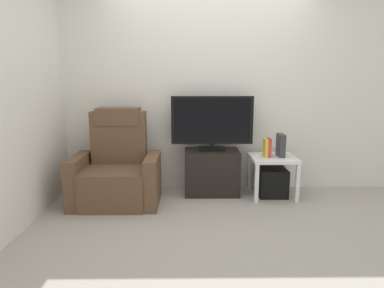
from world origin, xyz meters
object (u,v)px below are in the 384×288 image
object	(u,v)px
television	(212,122)
recliner_armchair	(117,170)
tv_stand	(212,172)
side_table	(273,163)
book_middle	(269,148)
subwoofer_box	(272,182)
book_leftmost	(266,148)
game_console	(281,145)

from	to	relation	value
television	recliner_armchair	distance (m)	1.27
tv_stand	television	xyz separation A→B (m)	(-0.00, 0.02, 0.62)
side_table	book_middle	world-z (taller)	book_middle
tv_stand	television	distance (m)	0.62
side_table	recliner_armchair	bearing A→B (deg)	-174.42
tv_stand	television	world-z (taller)	television
television	book_middle	world-z (taller)	television
side_table	tv_stand	bearing A→B (deg)	173.15
subwoofer_box	book_middle	bearing A→B (deg)	-160.71
recliner_armchair	tv_stand	bearing A→B (deg)	23.10
book_middle	television	bearing A→B (deg)	169.37
recliner_armchair	side_table	world-z (taller)	recliner_armchair
side_table	subwoofer_box	distance (m)	0.24
television	book_middle	xyz separation A→B (m)	(0.68, -0.13, -0.29)
television	book_leftmost	size ratio (longest dim) A/B	4.56
television	book_leftmost	world-z (taller)	television
recliner_armchair	subwoofer_box	xyz separation A→B (m)	(1.86, 0.18, -0.20)
recliner_armchair	book_middle	size ratio (longest dim) A/B	4.75
subwoofer_box	game_console	distance (m)	0.47
subwoofer_box	book_middle	distance (m)	0.44
subwoofer_box	television	bearing A→B (deg)	171.70
book_leftmost	subwoofer_box	bearing A→B (deg)	11.31
subwoofer_box	book_leftmost	world-z (taller)	book_leftmost
recliner_armchair	subwoofer_box	bearing A→B (deg)	15.14
book_middle	recliner_armchair	bearing A→B (deg)	-174.88
tv_stand	book_leftmost	world-z (taller)	book_leftmost
book_leftmost	book_middle	world-z (taller)	book_middle
book_leftmost	tv_stand	bearing A→B (deg)	170.33
recliner_armchair	game_console	distance (m)	1.97
tv_stand	recliner_armchair	distance (m)	1.16
tv_stand	side_table	bearing A→B (deg)	-6.85
tv_stand	book_middle	distance (m)	0.76
side_table	game_console	size ratio (longest dim) A/B	1.98
tv_stand	book_leftmost	size ratio (longest dim) A/B	3.05
recliner_armchair	book_middle	xyz separation A→B (m)	(1.80, 0.16, 0.23)
side_table	game_console	xyz separation A→B (m)	(0.09, 0.01, 0.22)
side_table	game_console	bearing A→B (deg)	6.34
television	side_table	xyz separation A→B (m)	(0.74, -0.11, -0.49)
television	side_table	world-z (taller)	television
television	game_console	bearing A→B (deg)	-6.72
tv_stand	recliner_armchair	bearing A→B (deg)	-166.47
subwoofer_box	book_leftmost	bearing A→B (deg)	-168.69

